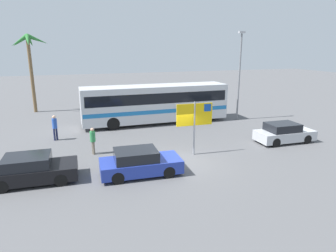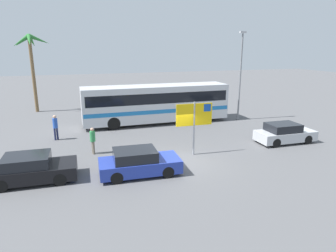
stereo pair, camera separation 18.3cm
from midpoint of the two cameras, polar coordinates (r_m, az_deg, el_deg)
The scene contains 10 objects.
ground at distance 16.74m, azimuth 2.27°, elevation -6.95°, with size 120.00×120.00×0.00m, color #565659.
bus_front_coach at distance 24.94m, azimuth -2.05°, elevation 4.61°, with size 12.13×2.53×3.17m.
ferry_sign at distance 17.30m, azimuth 5.50°, elevation 1.80°, with size 2.20×0.13×3.20m.
car_black at distance 15.59m, azimuth -24.41°, elevation -7.51°, with size 4.04×1.98×1.32m.
car_silver at distance 21.42m, azimuth 21.70°, elevation -1.32°, with size 3.97×1.74×1.32m.
car_blue at distance 15.02m, azimuth -5.32°, elevation -7.01°, with size 4.09×1.93×1.32m.
pedestrian_crossing_lot at distance 18.23m, azimuth -13.99°, elevation -2.36°, with size 0.32×0.32×1.63m.
pedestrian_near_sign at distance 21.75m, azimuth -20.60°, elevation 0.12°, with size 0.32×0.32×1.75m.
lamp_post_left_side at distance 26.44m, azimuth 13.93°, elevation 9.81°, with size 0.56×0.20×7.51m.
palm_tree_seaside at distance 31.83m, azimuth -24.79°, elevation 12.95°, with size 3.39×3.50×7.47m.
Camera 2 is at (-5.34, -14.59, 6.21)m, focal length 31.74 mm.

